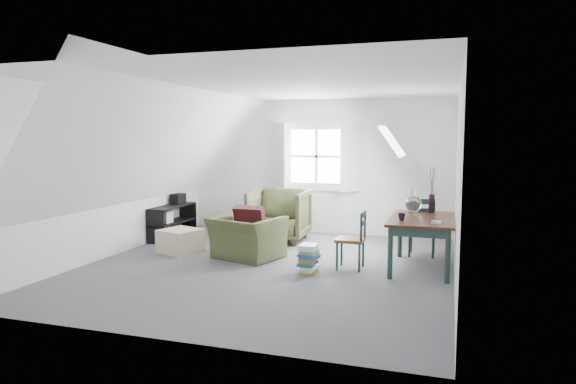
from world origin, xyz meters
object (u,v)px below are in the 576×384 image
(ottoman, at_px, (180,241))
(dining_chair_near, at_px, (353,239))
(media_shelf, at_px, (170,224))
(magazine_stack, at_px, (308,259))
(dining_table, at_px, (422,225))
(armchair_near, at_px, (247,258))
(dining_chair_far, at_px, (422,225))
(armchair_far, at_px, (279,241))

(ottoman, distance_m, dining_chair_near, 2.79)
(media_shelf, bearing_deg, magazine_stack, -26.59)
(media_shelf, bearing_deg, ottoman, -51.78)
(ottoman, distance_m, dining_table, 3.70)
(armchair_near, xyz_separation_m, dining_table, (2.53, 0.16, 0.62))
(media_shelf, relative_size, magazine_stack, 3.02)
(dining_chair_far, bearing_deg, dining_table, 112.07)
(dining_chair_near, bearing_deg, armchair_near, -79.39)
(dining_table, height_order, magazine_stack, dining_table)
(dining_chair_near, bearing_deg, ottoman, -78.75)
(media_shelf, height_order, magazine_stack, media_shelf)
(armchair_far, xyz_separation_m, media_shelf, (-1.91, -0.41, 0.27))
(dining_table, height_order, dining_chair_near, dining_chair_near)
(ottoman, distance_m, magazine_stack, 2.33)
(armchair_far, bearing_deg, dining_chair_far, -12.56)
(dining_chair_far, bearing_deg, ottoman, 33.50)
(magazine_stack, bearing_deg, ottoman, 165.60)
(armchair_near, relative_size, media_shelf, 0.84)
(armchair_near, relative_size, armchair_far, 0.97)
(armchair_far, relative_size, magazine_stack, 2.59)
(dining_table, height_order, dining_chair_far, dining_chair_far)
(armchair_near, height_order, dining_chair_near, dining_chair_near)
(armchair_far, height_order, dining_chair_near, dining_chair_near)
(armchair_near, height_order, ottoman, ottoman)
(armchair_near, distance_m, dining_table, 2.61)
(ottoman, relative_size, media_shelf, 0.47)
(ottoman, relative_size, dining_table, 0.38)
(armchair_near, distance_m, dining_chair_near, 1.69)
(media_shelf, bearing_deg, dining_chair_far, 0.05)
(ottoman, xyz_separation_m, media_shelf, (-0.73, 0.94, 0.08))
(armchair_near, bearing_deg, dining_chair_far, -141.94)
(dining_table, bearing_deg, dining_chair_near, -163.06)
(dining_chair_far, relative_size, media_shelf, 0.78)
(dining_chair_near, xyz_separation_m, magazine_stack, (-0.52, -0.40, -0.23))
(media_shelf, bearing_deg, armchair_far, 12.37)
(dining_table, relative_size, magazine_stack, 3.73)
(armchair_near, distance_m, ottoman, 1.16)
(armchair_far, height_order, magazine_stack, armchair_far)
(dining_chair_far, xyz_separation_m, media_shelf, (-4.37, 0.02, -0.20))
(ottoman, bearing_deg, media_shelf, 127.90)
(armchair_near, height_order, dining_chair_far, dining_chair_far)
(armchair_near, relative_size, dining_chair_far, 1.07)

